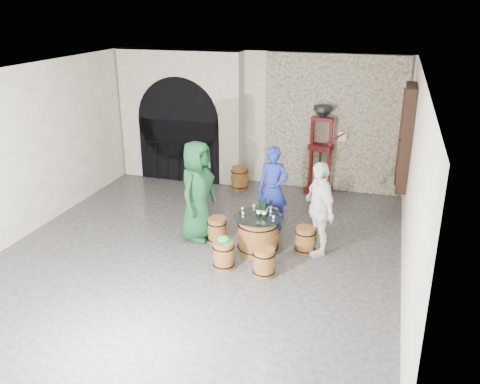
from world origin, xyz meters
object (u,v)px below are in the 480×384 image
(person_blue, at_px, (273,188))
(person_green, at_px, (197,191))
(wine_bottle_center, at_px, (264,211))
(corking_press, at_px, (321,143))
(barrel_table, at_px, (258,234))
(barrel_stool_left, at_px, (217,230))
(barrel_stool_near_left, at_px, (224,255))
(wine_bottle_left, at_px, (259,210))
(side_barrel, at_px, (240,178))
(person_white, at_px, (319,209))
(barrel_stool_far, at_px, (269,221))
(barrel_stool_right, at_px, (305,240))
(wine_bottle_right, at_px, (265,208))
(barrel_stool_near_right, at_px, (264,262))

(person_blue, bearing_deg, person_green, -144.02)
(wine_bottle_center, bearing_deg, corking_press, 81.75)
(wine_bottle_center, bearing_deg, barrel_table, 170.09)
(barrel_stool_left, distance_m, barrel_stool_near_left, 1.00)
(wine_bottle_left, height_order, side_barrel, wine_bottle_left)
(barrel_stool_near_left, relative_size, person_white, 0.29)
(barrel_stool_far, bearing_deg, person_white, -29.54)
(barrel_table, xyz_separation_m, corking_press, (0.60, 3.35, 0.86))
(person_green, height_order, person_white, person_green)
(barrel_stool_left, distance_m, person_green, 0.83)
(wine_bottle_left, bearing_deg, side_barrel, 112.64)
(barrel_table, height_order, side_barrel, barrel_table)
(barrel_stool_right, xyz_separation_m, barrel_stool_near_left, (-1.23, -0.97, 0.00))
(person_green, bearing_deg, barrel_table, -91.65)
(person_white, bearing_deg, barrel_stool_right, -108.00)
(barrel_stool_right, height_order, wine_bottle_right, wine_bottle_right)
(barrel_stool_far, relative_size, barrel_stool_near_left, 1.00)
(barrel_table, xyz_separation_m, wine_bottle_left, (0.01, -0.01, 0.48))
(person_blue, xyz_separation_m, person_white, (1.02, -0.83, 0.02))
(barrel_stool_near_right, relative_size, wine_bottle_left, 1.51)
(barrel_stool_far, relative_size, barrel_stool_near_right, 1.00)
(barrel_table, distance_m, wine_bottle_left, 0.49)
(person_white, height_order, wine_bottle_left, person_white)
(barrel_stool_far, distance_m, wine_bottle_left, 1.05)
(wine_bottle_left, xyz_separation_m, corking_press, (0.59, 3.37, 0.37))
(person_blue, bearing_deg, corking_press, 76.47)
(person_blue, bearing_deg, barrel_stool_left, -130.51)
(barrel_stool_far, distance_m, wine_bottle_right, 0.96)
(barrel_stool_left, bearing_deg, side_barrel, 98.35)
(person_white, height_order, side_barrel, person_white)
(wine_bottle_left, bearing_deg, person_white, 15.58)
(wine_bottle_left, height_order, corking_press, corking_press)
(barrel_stool_left, bearing_deg, barrel_stool_near_right, -39.69)
(wine_bottle_center, height_order, wine_bottle_right, same)
(person_green, height_order, person_blue, person_green)
(wine_bottle_center, bearing_deg, side_barrel, 114.20)
(barrel_stool_right, relative_size, wine_bottle_left, 1.51)
(barrel_stool_near_right, height_order, corking_press, corking_press)
(side_barrel, bearing_deg, person_white, -50.29)
(wine_bottle_center, height_order, side_barrel, wine_bottle_center)
(wine_bottle_right, bearing_deg, barrel_stool_far, 97.30)
(side_barrel, bearing_deg, person_blue, -56.63)
(barrel_stool_near_left, distance_m, wine_bottle_center, 1.07)
(person_white, xyz_separation_m, wine_bottle_left, (-1.02, -0.28, -0.03))
(person_blue, bearing_deg, wine_bottle_right, -83.38)
(barrel_table, relative_size, corking_press, 0.44)
(barrel_stool_far, bearing_deg, barrel_table, -90.37)
(barrel_stool_far, relative_size, person_green, 0.26)
(barrel_table, xyz_separation_m, person_white, (1.03, 0.27, 0.51))
(barrel_stool_near_right, bearing_deg, corking_press, 86.01)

